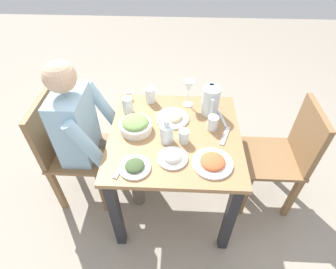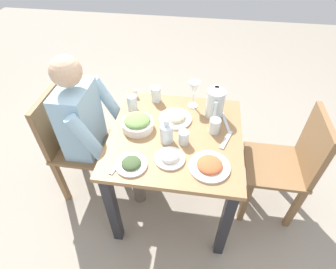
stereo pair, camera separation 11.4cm
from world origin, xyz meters
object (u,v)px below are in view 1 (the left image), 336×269
at_px(plate_beans, 172,117).
at_px(water_glass_near_right, 213,123).
at_px(plate_dolmas, 135,167).
at_px(wine_glass, 189,88).
at_px(salad_bowl, 136,125).
at_px(oil_carafe, 167,134).
at_px(water_glass_by_pitcher, 150,95).
at_px(salt_shaker, 129,95).
at_px(water_glass_far_right, 128,105).
at_px(water_glass_center, 184,136).
at_px(chair_near, 67,148).
at_px(plate_rice_curry, 213,162).
at_px(water_pitcher, 211,101).
at_px(dining_table, 175,149).
at_px(chair_far, 285,154).
at_px(diner_near, 91,134).
at_px(plate_yoghurt, 172,157).

distance_m(plate_beans, water_glass_near_right, 0.27).
height_order(plate_dolmas, wine_glass, wine_glass).
distance_m(salad_bowl, oil_carafe, 0.22).
bearing_deg(water_glass_by_pitcher, water_glass_near_right, 57.04).
bearing_deg(salt_shaker, oil_carafe, 34.63).
xyz_separation_m(water_glass_far_right, wine_glass, (-0.10, 0.41, 0.09)).
relative_size(salad_bowl, wine_glass, 1.03).
bearing_deg(water_glass_near_right, salad_bowl, -86.04).
bearing_deg(wine_glass, water_glass_center, -4.24).
bearing_deg(chair_near, plate_rice_curry, 72.90).
xyz_separation_m(chair_near, water_pitcher, (-0.16, 1.00, 0.33)).
distance_m(oil_carafe, salt_shaker, 0.51).
height_order(water_glass_near_right, water_glass_by_pitcher, water_glass_by_pitcher).
relative_size(dining_table, water_glass_center, 9.51).
bearing_deg(wine_glass, water_glass_near_right, 31.87).
distance_m(salad_bowl, salt_shaker, 0.35).
bearing_deg(water_pitcher, salt_shaker, -102.83).
xyz_separation_m(water_glass_near_right, salt_shaker, (-0.30, -0.57, -0.02)).
relative_size(plate_rice_curry, oil_carafe, 1.39).
height_order(chair_far, salad_bowl, chair_far).
bearing_deg(plate_dolmas, diner_near, -135.00).
xyz_separation_m(chair_far, water_glass_center, (0.14, -0.71, 0.28)).
height_order(diner_near, water_glass_by_pitcher, diner_near).
distance_m(plate_beans, salt_shaker, 0.39).
height_order(plate_beans, wine_glass, wine_glass).
relative_size(diner_near, salt_shaker, 21.82).
height_order(salad_bowl, water_glass_center, salad_bowl).
xyz_separation_m(plate_rice_curry, plate_beans, (-0.38, -0.24, 0.00)).
distance_m(diner_near, plate_yoghurt, 0.63).
xyz_separation_m(water_glass_by_pitcher, wine_glass, (0.03, 0.27, 0.09)).
distance_m(water_glass_center, salt_shaker, 0.58).
bearing_deg(oil_carafe, plate_dolmas, -36.33).
xyz_separation_m(diner_near, water_glass_by_pitcher, (-0.26, 0.38, 0.14)).
distance_m(water_pitcher, plate_yoghurt, 0.50).
bearing_deg(dining_table, wine_glass, 164.97).
xyz_separation_m(dining_table, salt_shaker, (-0.36, -0.34, 0.17)).
bearing_deg(dining_table, water_glass_near_right, 104.33).
bearing_deg(chair_far, water_pitcher, -105.26).
height_order(dining_table, plate_rice_curry, plate_rice_curry).
distance_m(plate_rice_curry, water_glass_by_pitcher, 0.69).
height_order(salad_bowl, water_glass_far_right, water_glass_far_right).
bearing_deg(chair_near, diner_near, 90.00).
xyz_separation_m(water_glass_far_right, salt_shaker, (-0.15, -0.02, -0.03)).
xyz_separation_m(chair_far, salt_shaker, (-0.28, -1.11, 0.26)).
bearing_deg(salad_bowl, plate_dolmas, 6.54).
bearing_deg(plate_dolmas, water_pitcher, 139.51).
xyz_separation_m(water_pitcher, plate_yoghurt, (0.44, -0.24, -0.08)).
xyz_separation_m(plate_yoghurt, water_glass_center, (-0.15, 0.06, 0.02)).
bearing_deg(plate_yoghurt, oil_carafe, -164.53).
height_order(diner_near, wine_glass, diner_near).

